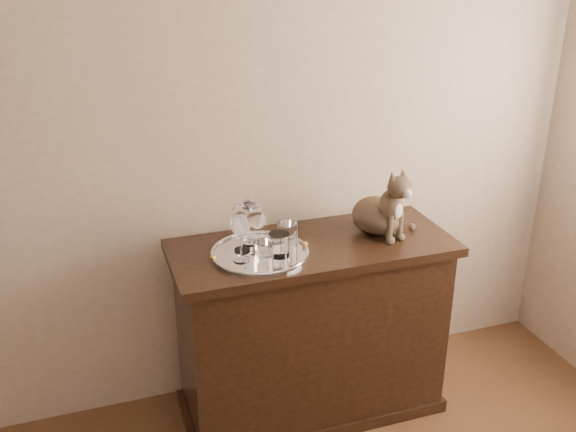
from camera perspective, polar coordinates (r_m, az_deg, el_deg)
The scene contains 11 objects.
wall_back at distance 2.68m, azimuth -12.27°, elevation 8.21°, with size 4.00×0.10×2.70m, color tan.
sideboard at distance 2.91m, azimuth 2.07°, elevation -10.05°, with size 1.20×0.50×0.85m, color black, non-canonical shape.
tray at distance 2.61m, azimuth -2.51°, elevation -3.39°, with size 0.40×0.40×0.01m, color white.
wine_glass_a at distance 2.59m, azimuth -4.16°, elevation -1.02°, with size 0.08×0.08×0.21m, color white, non-canonical shape.
wine_glass_b at distance 2.65m, azimuth -3.49°, elevation -0.46°, with size 0.08×0.08×0.20m, color white, non-canonical shape.
wine_glass_c at distance 2.51m, azimuth -4.23°, elevation -1.80°, with size 0.08×0.08×0.21m, color white, non-canonical shape.
wine_glass_d at distance 2.57m, azimuth -2.75°, elevation -1.23°, with size 0.08×0.08×0.20m, color white, non-canonical shape.
tumbler_a at distance 2.56m, azimuth -0.80°, elevation -2.57°, with size 0.09×0.09×0.10m, color white.
tumbler_b at distance 2.51m, azimuth -2.19°, elevation -3.23°, with size 0.08×0.08×0.09m, color white.
tumbler_c at distance 2.64m, azimuth -0.07°, elevation -1.66°, with size 0.09×0.09×0.10m, color white.
cat at distance 2.77m, azimuth 8.04°, elevation 1.55°, with size 0.31×0.29×0.32m, color brown, non-canonical shape.
Camera 1 is at (-0.28, -0.33, 2.01)m, focal length 40.00 mm.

